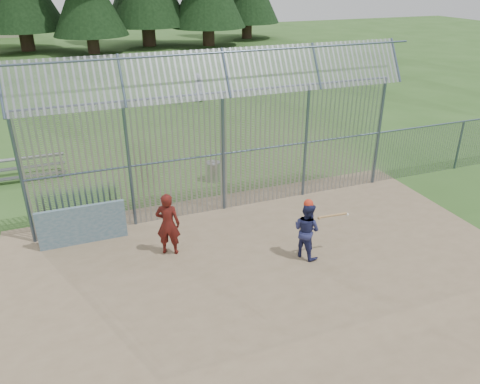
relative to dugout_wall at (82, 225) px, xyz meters
name	(u,v)px	position (x,y,z in m)	size (l,w,h in m)	color
ground	(266,263)	(4.60, -2.90, -0.62)	(120.00, 120.00, 0.00)	#2D511E
dirt_infield	(273,273)	(4.60, -3.40, -0.61)	(14.00, 10.00, 0.02)	#756047
dugout_wall	(82,225)	(0.00, 0.00, 0.00)	(2.50, 0.12, 1.20)	#38566B
batter	(307,230)	(5.78, -2.97, 0.23)	(0.81, 0.63, 1.66)	navy
onlooker	(168,224)	(2.24, -1.44, 0.33)	(0.68, 0.45, 1.86)	maroon
bg_kid_standing	(199,87)	(7.92, 14.78, 0.23)	(0.83, 0.54, 1.70)	slate
bg_kid_seated	(180,98)	(6.61, 14.38, -0.23)	(0.45, 0.19, 0.77)	gray
batting_gear	(314,206)	(5.94, -3.00, 0.95)	(1.33, 0.36, 0.63)	red
trash_can	(213,171)	(5.00, 3.00, -0.24)	(0.56, 0.56, 0.82)	gray
bleacher	(24,168)	(-1.78, 5.83, -0.21)	(3.00, 0.95, 0.72)	slate
backstop_fence	(276,137)	(6.41, 0.53, 1.74)	(20.09, 0.81, 5.30)	#47566B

